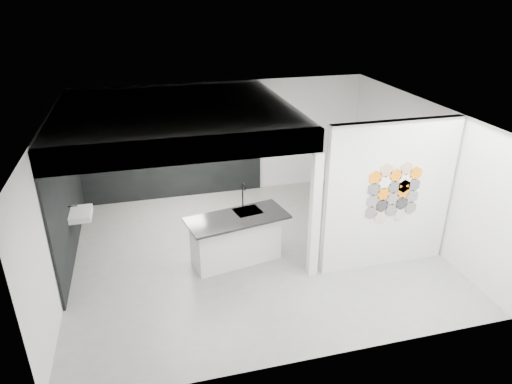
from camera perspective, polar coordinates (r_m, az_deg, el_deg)
The scene contains 17 objects.
floor at distance 9.19m, azimuth -0.13°, elevation -7.38°, with size 7.00×6.00×0.01m, color gray.
partition_panel at distance 8.50m, azimuth 16.28°, elevation -0.50°, with size 2.45×0.15×2.80m, color silver.
bay_clad_back at distance 11.17m, azimuth -10.49°, elevation 4.90°, with size 4.40×0.04×2.35m, color black.
bay_clad_left at distance 9.44m, azimuth -22.63°, elevation -0.42°, with size 0.04×4.00×2.35m, color black.
bulkhead at distance 8.88m, azimuth -10.06°, elevation 9.12°, with size 4.40×4.00×0.40m, color silver.
corner_column at distance 8.01m, azimuth 7.35°, elevation -3.05°, with size 0.16×0.16×2.35m, color silver.
fascia_beam at distance 7.05m, azimuth -8.58°, elevation 5.14°, with size 4.40×0.16×0.40m, color silver.
wall_basin at distance 9.36m, azimuth -21.05°, elevation -2.58°, with size 0.40×0.60×0.12m, color silver.
display_shelf at distance 11.03m, azimuth -9.98°, elevation 5.39°, with size 3.00×0.15×0.04m, color black.
kitchen_island at distance 8.65m, azimuth -2.51°, elevation -5.71°, with size 1.98×1.16×1.49m.
stockpot at distance 10.99m, azimuth -16.61°, elevation 5.20°, with size 0.20×0.20×0.16m, color black.
kettle at distance 11.10m, azimuth -5.23°, elevation 6.33°, with size 0.19×0.19×0.16m, color black.
glass_bowl at distance 11.19m, azimuth -3.08°, elevation 6.36°, with size 0.13×0.13×0.09m, color gray.
glass_vase at distance 11.18m, azimuth -3.08°, elevation 6.50°, with size 0.11×0.11×0.15m, color gray.
bottle_dark at distance 11.00m, azimuth -10.54°, elevation 5.83°, with size 0.06×0.06×0.16m, color black.
utensil_cup at distance 10.99m, azimuth -14.27°, elevation 5.27°, with size 0.07×0.07×0.09m, color black.
hex_tile_cluster at distance 8.41m, azimuth 16.85°, elevation -0.07°, with size 1.04×0.02×1.16m.
Camera 1 is at (-1.94, -7.55, 4.87)m, focal length 32.00 mm.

